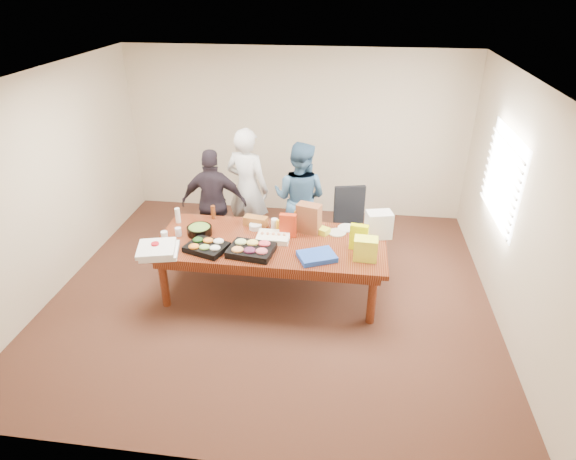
# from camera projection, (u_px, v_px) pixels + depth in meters

# --- Properties ---
(floor) EXTENTS (5.50, 5.00, 0.02)m
(floor) POSITION_uv_depth(u_px,v_px,m) (272.00, 292.00, 6.26)
(floor) COLOR #47301E
(floor) RESTS_ON ground
(ceiling) EXTENTS (5.50, 5.00, 0.02)m
(ceiling) POSITION_uv_depth(u_px,v_px,m) (268.00, 76.00, 4.98)
(ceiling) COLOR white
(ceiling) RESTS_ON wall_back
(wall_back) EXTENTS (5.50, 0.04, 2.70)m
(wall_back) POSITION_uv_depth(u_px,v_px,m) (296.00, 134.00, 7.81)
(wall_back) COLOR beige
(wall_back) RESTS_ON floor
(wall_front) EXTENTS (5.50, 0.04, 2.70)m
(wall_front) POSITION_uv_depth(u_px,v_px,m) (212.00, 339.00, 3.44)
(wall_front) COLOR beige
(wall_front) RESTS_ON floor
(wall_left) EXTENTS (0.04, 5.00, 2.70)m
(wall_left) POSITION_uv_depth(u_px,v_px,m) (50.00, 184.00, 5.95)
(wall_left) COLOR beige
(wall_left) RESTS_ON floor
(wall_right) EXTENTS (0.04, 5.00, 2.70)m
(wall_right) POSITION_uv_depth(u_px,v_px,m) (516.00, 210.00, 5.30)
(wall_right) COLOR beige
(wall_right) RESTS_ON floor
(window_panel) EXTENTS (0.03, 1.40, 1.10)m
(window_panel) POSITION_uv_depth(u_px,v_px,m) (502.00, 177.00, 5.76)
(window_panel) COLOR white
(window_panel) RESTS_ON wall_right
(window_blinds) EXTENTS (0.04, 1.36, 1.00)m
(window_blinds) POSITION_uv_depth(u_px,v_px,m) (499.00, 177.00, 5.76)
(window_blinds) COLOR beige
(window_blinds) RESTS_ON wall_right
(conference_table) EXTENTS (2.80, 1.20, 0.75)m
(conference_table) POSITION_uv_depth(u_px,v_px,m) (271.00, 267.00, 6.08)
(conference_table) COLOR #4C1C0F
(conference_table) RESTS_ON floor
(office_chair) EXTENTS (0.63, 0.63, 1.02)m
(office_chair) POSITION_uv_depth(u_px,v_px,m) (348.00, 229.00, 6.70)
(office_chair) COLOR black
(office_chair) RESTS_ON floor
(person_center) EXTENTS (0.76, 0.61, 1.80)m
(person_center) POSITION_uv_depth(u_px,v_px,m) (248.00, 189.00, 6.96)
(person_center) COLOR silver
(person_center) RESTS_ON floor
(person_right) EXTENTS (0.94, 0.81, 1.65)m
(person_right) POSITION_uv_depth(u_px,v_px,m) (300.00, 198.00, 6.86)
(person_right) COLOR #3B6288
(person_right) RESTS_ON floor
(person_left) EXTENTS (0.95, 0.46, 1.57)m
(person_left) POSITION_uv_depth(u_px,v_px,m) (214.00, 203.00, 6.81)
(person_left) COLOR black
(person_left) RESTS_ON floor
(veggie_tray) EXTENTS (0.55, 0.49, 0.07)m
(veggie_tray) POSITION_uv_depth(u_px,v_px,m) (207.00, 247.00, 5.71)
(veggie_tray) COLOR black
(veggie_tray) RESTS_ON conference_table
(fruit_tray) EXTENTS (0.57, 0.47, 0.08)m
(fruit_tray) POSITION_uv_depth(u_px,v_px,m) (251.00, 250.00, 5.64)
(fruit_tray) COLOR black
(fruit_tray) RESTS_ON conference_table
(sheet_cake) EXTENTS (0.39, 0.30, 0.07)m
(sheet_cake) POSITION_uv_depth(u_px,v_px,m) (273.00, 237.00, 5.93)
(sheet_cake) COLOR white
(sheet_cake) RESTS_ON conference_table
(salad_bowl) EXTENTS (0.32, 0.32, 0.10)m
(salad_bowl) POSITION_uv_depth(u_px,v_px,m) (200.00, 230.00, 6.05)
(salad_bowl) COLOR black
(salad_bowl) RESTS_ON conference_table
(chip_bag_blue) EXTENTS (0.50, 0.45, 0.06)m
(chip_bag_blue) POSITION_uv_depth(u_px,v_px,m) (317.00, 256.00, 5.53)
(chip_bag_blue) COLOR #1E45AC
(chip_bag_blue) RESTS_ON conference_table
(chip_bag_red) EXTENTS (0.21, 0.09, 0.30)m
(chip_bag_red) POSITION_uv_depth(u_px,v_px,m) (288.00, 225.00, 5.96)
(chip_bag_red) COLOR #B12C0F
(chip_bag_red) RESTS_ON conference_table
(chip_bag_yellow) EXTENTS (0.22, 0.11, 0.31)m
(chip_bag_yellow) POSITION_uv_depth(u_px,v_px,m) (359.00, 237.00, 5.67)
(chip_bag_yellow) COLOR #DCE500
(chip_bag_yellow) RESTS_ON conference_table
(chip_bag_orange) EXTENTS (0.19, 0.11, 0.28)m
(chip_bag_orange) POSITION_uv_depth(u_px,v_px,m) (302.00, 221.00, 6.07)
(chip_bag_orange) COLOR orange
(chip_bag_orange) RESTS_ON conference_table
(mayo_jar) EXTENTS (0.10, 0.10, 0.13)m
(mayo_jar) POSITION_uv_depth(u_px,v_px,m) (274.00, 224.00, 6.17)
(mayo_jar) COLOR white
(mayo_jar) RESTS_ON conference_table
(mustard_bottle) EXTENTS (0.06, 0.06, 0.15)m
(mustard_bottle) POSITION_uv_depth(u_px,v_px,m) (278.00, 225.00, 6.11)
(mustard_bottle) COLOR yellow
(mustard_bottle) RESTS_ON conference_table
(dressing_bottle) EXTENTS (0.07, 0.07, 0.18)m
(dressing_bottle) POSITION_uv_depth(u_px,v_px,m) (213.00, 212.00, 6.41)
(dressing_bottle) COLOR #5E2A0E
(dressing_bottle) RESTS_ON conference_table
(ranch_bottle) EXTENTS (0.07, 0.07, 0.20)m
(ranch_bottle) POSITION_uv_depth(u_px,v_px,m) (178.00, 215.00, 6.31)
(ranch_bottle) COLOR white
(ranch_bottle) RESTS_ON conference_table
(banana_bunch) EXTENTS (0.26, 0.23, 0.08)m
(banana_bunch) POSITION_uv_depth(u_px,v_px,m) (320.00, 230.00, 6.08)
(banana_bunch) COLOR #E6F133
(banana_bunch) RESTS_ON conference_table
(bread_loaf) EXTENTS (0.32, 0.18, 0.12)m
(bread_loaf) POSITION_uv_depth(u_px,v_px,m) (256.00, 221.00, 6.25)
(bread_loaf) COLOR brown
(bread_loaf) RESTS_ON conference_table
(kraft_bag) EXTENTS (0.33, 0.24, 0.38)m
(kraft_bag) POSITION_uv_depth(u_px,v_px,m) (309.00, 218.00, 6.03)
(kraft_bag) COLOR brown
(kraft_bag) RESTS_ON conference_table
(red_cup) EXTENTS (0.11, 0.11, 0.12)m
(red_cup) POSITION_uv_depth(u_px,v_px,m) (156.00, 247.00, 5.65)
(red_cup) COLOR #AF101B
(red_cup) RESTS_ON conference_table
(clear_cup_a) EXTENTS (0.09, 0.09, 0.11)m
(clear_cup_a) POSITION_uv_depth(u_px,v_px,m) (164.00, 236.00, 5.91)
(clear_cup_a) COLOR white
(clear_cup_a) RESTS_ON conference_table
(clear_cup_b) EXTENTS (0.09, 0.09, 0.11)m
(clear_cup_b) POSITION_uv_depth(u_px,v_px,m) (178.00, 232.00, 6.01)
(clear_cup_b) COLOR white
(clear_cup_b) RESTS_ON conference_table
(pizza_box_lower) EXTENTS (0.51, 0.51, 0.05)m
(pizza_box_lower) POSITION_uv_depth(u_px,v_px,m) (160.00, 251.00, 5.64)
(pizza_box_lower) COLOR white
(pizza_box_lower) RESTS_ON conference_table
(pizza_box_upper) EXTENTS (0.52, 0.52, 0.05)m
(pizza_box_upper) POSITION_uv_depth(u_px,v_px,m) (156.00, 248.00, 5.61)
(pizza_box_upper) COLOR white
(pizza_box_upper) RESTS_ON pizza_box_lower
(plate_a) EXTENTS (0.26, 0.26, 0.01)m
(plate_a) POSITION_uv_depth(u_px,v_px,m) (337.00, 232.00, 6.09)
(plate_a) COLOR beige
(plate_a) RESTS_ON conference_table
(plate_b) EXTENTS (0.30, 0.30, 0.01)m
(plate_b) POSITION_uv_depth(u_px,v_px,m) (347.00, 228.00, 6.20)
(plate_b) COLOR white
(plate_b) RESTS_ON conference_table
(dip_bowl_a) EXTENTS (0.17, 0.17, 0.07)m
(dip_bowl_a) POSITION_uv_depth(u_px,v_px,m) (307.00, 224.00, 6.25)
(dip_bowl_a) COLOR white
(dip_bowl_a) RESTS_ON conference_table
(dip_bowl_b) EXTENTS (0.19, 0.19, 0.06)m
(dip_bowl_b) POSITION_uv_depth(u_px,v_px,m) (255.00, 227.00, 6.18)
(dip_bowl_b) COLOR beige
(dip_bowl_b) RESTS_ON conference_table
(grocery_bag_white) EXTENTS (0.35, 0.29, 0.33)m
(grocery_bag_white) POSITION_uv_depth(u_px,v_px,m) (379.00, 224.00, 5.94)
(grocery_bag_white) COLOR silver
(grocery_bag_white) RESTS_ON conference_table
(grocery_bag_yellow) EXTENTS (0.27, 0.20, 0.27)m
(grocery_bag_yellow) POSITION_uv_depth(u_px,v_px,m) (366.00, 249.00, 5.48)
(grocery_bag_yellow) COLOR #F5FF35
(grocery_bag_yellow) RESTS_ON conference_table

